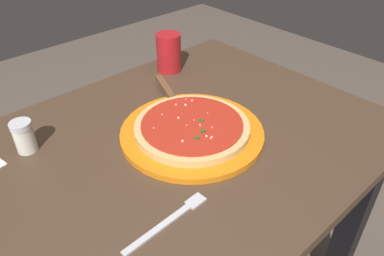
{
  "coord_description": "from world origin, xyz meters",
  "views": [
    {
      "loc": [
        0.42,
        0.53,
        1.28
      ],
      "look_at": [
        -0.05,
        0.01,
        0.78
      ],
      "focal_mm": 34.73,
      "sensor_mm": 36.0,
      "label": 1
    }
  ],
  "objects_px": {
    "cup_tall_drink": "(169,53)",
    "fork": "(171,219)",
    "serving_plate": "(192,132)",
    "pizza_server": "(170,95)",
    "parmesan_shaker": "(24,136)",
    "pizza": "(192,127)"
  },
  "relations": [
    {
      "from": "fork",
      "to": "pizza",
      "type": "bearing_deg",
      "value": -140.87
    },
    {
      "from": "pizza",
      "to": "pizza_server",
      "type": "relative_size",
      "value": 1.21
    },
    {
      "from": "pizza_server",
      "to": "fork",
      "type": "distance_m",
      "value": 0.41
    },
    {
      "from": "serving_plate",
      "to": "pizza",
      "type": "distance_m",
      "value": 0.02
    },
    {
      "from": "pizza_server",
      "to": "fork",
      "type": "bearing_deg",
      "value": 50.4
    },
    {
      "from": "parmesan_shaker",
      "to": "cup_tall_drink",
      "type": "bearing_deg",
      "value": -169.28
    },
    {
      "from": "serving_plate",
      "to": "fork",
      "type": "xyz_separation_m",
      "value": [
        0.2,
        0.16,
        -0.0
      ]
    },
    {
      "from": "pizza",
      "to": "fork",
      "type": "xyz_separation_m",
      "value": [
        0.2,
        0.16,
        -0.02
      ]
    },
    {
      "from": "pizza_server",
      "to": "parmesan_shaker",
      "type": "relative_size",
      "value": 2.99
    },
    {
      "from": "pizza",
      "to": "parmesan_shaker",
      "type": "relative_size",
      "value": 3.62
    },
    {
      "from": "pizza",
      "to": "parmesan_shaker",
      "type": "xyz_separation_m",
      "value": [
        0.31,
        -0.21,
        0.01
      ]
    },
    {
      "from": "pizza_server",
      "to": "cup_tall_drink",
      "type": "height_order",
      "value": "cup_tall_drink"
    },
    {
      "from": "cup_tall_drink",
      "to": "fork",
      "type": "relative_size",
      "value": 0.62
    },
    {
      "from": "pizza",
      "to": "pizza_server",
      "type": "height_order",
      "value": "pizza"
    },
    {
      "from": "pizza",
      "to": "cup_tall_drink",
      "type": "distance_m",
      "value": 0.35
    },
    {
      "from": "serving_plate",
      "to": "parmesan_shaker",
      "type": "height_order",
      "value": "parmesan_shaker"
    },
    {
      "from": "serving_plate",
      "to": "pizza_server",
      "type": "bearing_deg",
      "value": -111.34
    },
    {
      "from": "cup_tall_drink",
      "to": "pizza_server",
      "type": "bearing_deg",
      "value": 51.04
    },
    {
      "from": "pizza_server",
      "to": "serving_plate",
      "type": "bearing_deg",
      "value": 68.66
    },
    {
      "from": "cup_tall_drink",
      "to": "parmesan_shaker",
      "type": "height_order",
      "value": "cup_tall_drink"
    },
    {
      "from": "cup_tall_drink",
      "to": "fork",
      "type": "bearing_deg",
      "value": 50.6
    },
    {
      "from": "serving_plate",
      "to": "pizza_server",
      "type": "distance_m",
      "value": 0.16
    }
  ]
}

